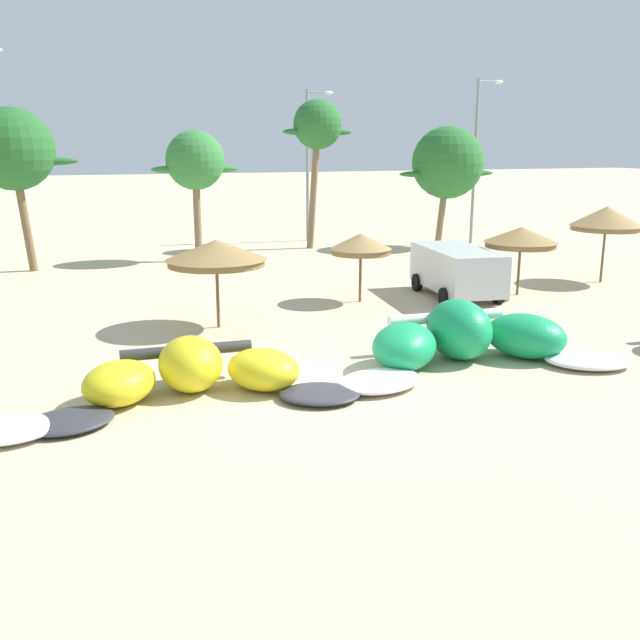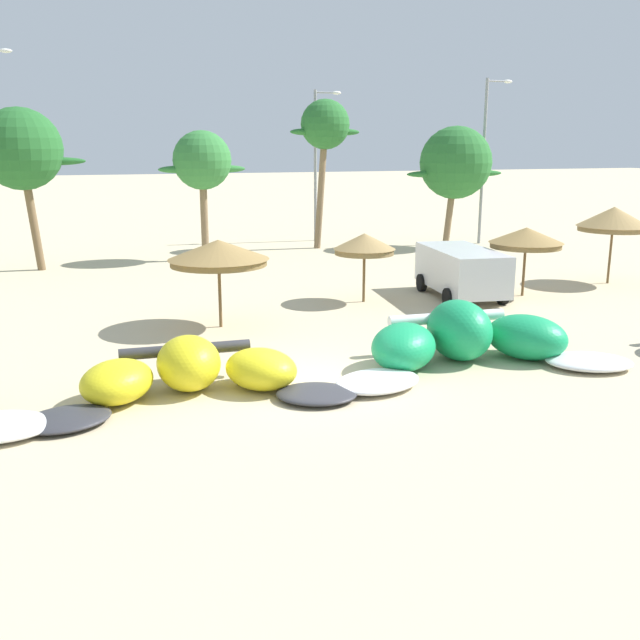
{
  "view_description": "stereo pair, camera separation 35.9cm",
  "coord_description": "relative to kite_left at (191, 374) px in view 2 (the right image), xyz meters",
  "views": [
    {
      "loc": [
        -5.58,
        -15.34,
        5.59
      ],
      "look_at": [
        0.98,
        2.0,
        1.0
      ],
      "focal_mm": 39.77,
      "sensor_mm": 36.0,
      "label": 1
    },
    {
      "loc": [
        -5.24,
        -15.46,
        5.59
      ],
      "look_at": [
        0.98,
        2.0,
        1.0
      ],
      "focal_mm": 39.77,
      "sensor_mm": 36.0,
      "label": 2
    }
  ],
  "objects": [
    {
      "name": "kite_left",
      "position": [
        0.0,
        0.0,
        0.0
      ],
      "size": [
        7.57,
        3.65,
        1.28
      ],
      "color": "#333338",
      "rests_on": "ground"
    },
    {
      "name": "palm_left",
      "position": [
        -4.05,
        19.15,
        4.88
      ],
      "size": [
        5.42,
        3.61,
        7.24
      ],
      "color": "brown",
      "rests_on": "ground"
    },
    {
      "name": "lamppost_east",
      "position": [
        20.4,
        20.31,
        4.64
      ],
      "size": [
        1.7,
        0.24,
        9.21
      ],
      "color": "gray",
      "rests_on": "ground"
    },
    {
      "name": "palm_center_left",
      "position": [
        11.14,
        21.61,
        6.03
      ],
      "size": [
        3.98,
        2.65,
        8.01
      ],
      "color": "#7F6647",
      "rests_on": "ground"
    },
    {
      "name": "palm_left_of_gap",
      "position": [
        4.02,
        19.49,
        4.31
      ],
      "size": [
        4.26,
        2.84,
        6.3
      ],
      "color": "#7F6647",
      "rests_on": "ground"
    },
    {
      "name": "beach_umbrella_near_van",
      "position": [
        1.94,
        5.97,
        1.87
      ],
      "size": [
        3.14,
        3.14,
        2.76
      ],
      "color": "brown",
      "rests_on": "ground"
    },
    {
      "name": "beach_umbrella_middle",
      "position": [
        7.64,
        7.86,
        1.64
      ],
      "size": [
        2.25,
        2.25,
        2.51
      ],
      "color": "brown",
      "rests_on": "ground"
    },
    {
      "name": "beach_umbrella_near_palms",
      "position": [
        13.78,
        6.83,
        1.73
      ],
      "size": [
        2.77,
        2.77,
        2.6
      ],
      "color": "brown",
      "rests_on": "ground"
    },
    {
      "name": "parked_van",
      "position": [
        11.37,
        7.42,
        0.6
      ],
      "size": [
        2.79,
        4.85,
        1.84
      ],
      "color": "silver",
      "rests_on": "ground"
    },
    {
      "name": "ground_plane",
      "position": [
        2.85,
        -0.05,
        -0.49
      ],
      "size": [
        260.0,
        260.0,
        0.0
      ],
      "primitive_type": "plane",
      "color": "beige"
    },
    {
      "name": "lamppost_east_center",
      "position": [
        11.78,
        24.65,
        4.37
      ],
      "size": [
        1.68,
        0.24,
        8.68
      ],
      "color": "gray",
      "rests_on": "ground"
    },
    {
      "name": "palm_center_right",
      "position": [
        17.94,
        19.38,
        4.13
      ],
      "size": [
        5.91,
        3.94,
        6.63
      ],
      "color": "#7F6647",
      "rests_on": "ground"
    },
    {
      "name": "kite_left_of_center",
      "position": [
        7.2,
        -0.01,
        0.12
      ],
      "size": [
        8.4,
        4.16,
        1.6
      ],
      "color": "white",
      "rests_on": "ground"
    },
    {
      "name": "beach_umbrella_outermost",
      "position": [
        18.63,
        7.76,
        2.17
      ],
      "size": [
        2.91,
        2.91,
        3.16
      ],
      "color": "brown",
      "rests_on": "ground"
    }
  ]
}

